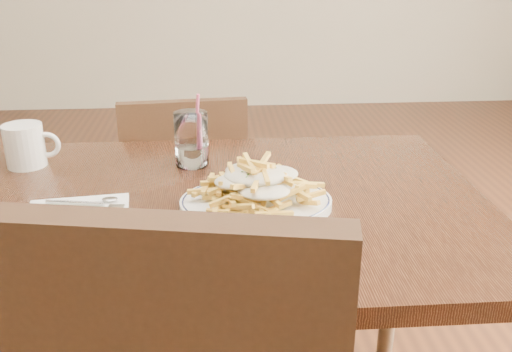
{
  "coord_description": "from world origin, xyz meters",
  "views": [
    {
      "loc": [
        0.03,
        -1.09,
        1.25
      ],
      "look_at": [
        0.11,
        -0.04,
        0.82
      ],
      "focal_mm": 40.0,
      "sensor_mm": 36.0,
      "label": 1
    }
  ],
  "objects": [
    {
      "name": "water_glass",
      "position": [
        -0.03,
        0.21,
        0.81
      ],
      "size": [
        0.08,
        0.08,
        0.18
      ],
      "color": "white",
      "rests_on": "table"
    },
    {
      "name": "loaded_fries",
      "position": [
        0.11,
        -0.04,
        0.81
      ],
      "size": [
        0.3,
        0.27,
        0.07
      ],
      "color": "gold",
      "rests_on": "fries_plate"
    },
    {
      "name": "fries_plate",
      "position": [
        0.11,
        -0.04,
        0.76
      ],
      "size": [
        0.37,
        0.35,
        0.02
      ],
      "color": "white",
      "rests_on": "table"
    },
    {
      "name": "napkin",
      "position": [
        -0.25,
        -0.05,
        0.75
      ],
      "size": [
        0.21,
        0.15,
        0.01
      ],
      "primitive_type": "cube",
      "rotation": [
        0.0,
        0.0,
        0.12
      ],
      "color": "white",
      "rests_on": "table"
    },
    {
      "name": "chair_far",
      "position": [
        -0.07,
        0.63,
        0.47
      ],
      "size": [
        0.41,
        0.41,
        0.83
      ],
      "color": "black",
      "rests_on": "ground"
    },
    {
      "name": "table",
      "position": [
        0.0,
        0.0,
        0.67
      ],
      "size": [
        1.2,
        0.8,
        0.75
      ],
      "color": "black",
      "rests_on": "ground"
    },
    {
      "name": "coffee_mug",
      "position": [
        -0.43,
        0.23,
        0.8
      ],
      "size": [
        0.13,
        0.09,
        0.1
      ],
      "color": "white",
      "rests_on": "table"
    },
    {
      "name": "cutlery",
      "position": [
        -0.25,
        -0.04,
        0.76
      ],
      "size": [
        0.17,
        0.07,
        0.01
      ],
      "color": "silver",
      "rests_on": "napkin"
    }
  ]
}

